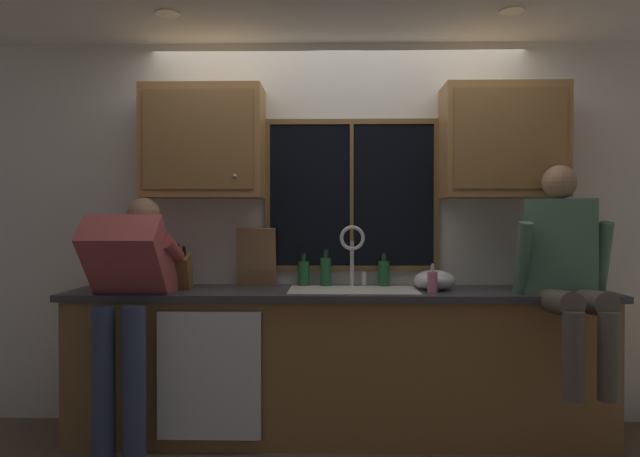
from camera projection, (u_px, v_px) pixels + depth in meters
back_wall at (338, 232)px, 4.04m from camera, size 5.67×0.12×2.55m
ceiling_downlight_left at (168, 13)px, 3.38m from camera, size 0.14×0.14×0.01m
ceiling_downlight_right at (512, 11)px, 3.34m from camera, size 0.14×0.14×0.01m
window_glass at (352, 195)px, 3.96m from camera, size 1.10×0.02×0.95m
window_frame_top at (352, 122)px, 3.95m from camera, size 1.17×0.02×0.04m
window_frame_bottom at (352, 268)px, 3.96m from camera, size 1.17×0.02×0.04m
window_frame_left at (267, 195)px, 3.97m from camera, size 0.04×0.02×0.95m
window_frame_right at (436, 195)px, 3.94m from camera, size 0.03×0.02×0.95m
window_mullion_center at (352, 195)px, 3.95m from camera, size 0.02×0.02×0.95m
lower_cabinet_run at (338, 366)px, 3.70m from camera, size 3.27×0.58×0.88m
countertop at (338, 293)px, 3.67m from camera, size 3.33×0.62×0.04m
dishwasher_front at (209, 376)px, 3.40m from camera, size 0.60×0.02×0.74m
upper_cabinet_left at (204, 143)px, 3.82m from camera, size 0.77×0.36×0.72m
upper_cabinet_right at (503, 142)px, 3.78m from camera, size 0.77×0.36×0.72m
sink at (353, 305)px, 3.68m from camera, size 0.80×0.46×0.21m
faucet at (353, 248)px, 3.86m from camera, size 0.18×0.09×0.40m
person_standing at (129, 292)px, 3.42m from camera, size 0.53×0.71×1.50m
person_sitting_on_counter at (566, 264)px, 3.38m from camera, size 0.54×0.64×1.26m
knife_block at (181, 272)px, 3.71m from camera, size 0.12×0.18×0.32m
cutting_board at (257, 257)px, 3.90m from camera, size 0.26×0.10×0.39m
mixing_bowl at (435, 280)px, 3.69m from camera, size 0.26×0.26×0.13m
soap_dispenser at (432, 282)px, 3.52m from camera, size 0.06×0.07×0.18m
bottle_green_glass at (326, 271)px, 3.90m from camera, size 0.07×0.07×0.24m
bottle_tall_clear at (304, 272)px, 3.91m from camera, size 0.08×0.08×0.22m
bottle_amber_small at (384, 272)px, 3.89m from camera, size 0.07×0.07×0.22m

